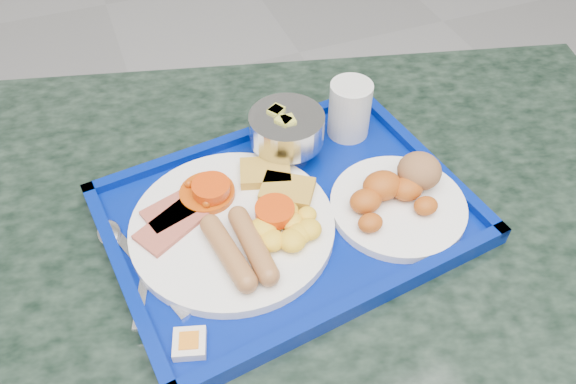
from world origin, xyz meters
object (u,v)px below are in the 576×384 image
Objects in this scene: table at (298,289)px; bread_plate at (399,196)px; juice_cup at (350,108)px; fruit_bowl at (286,129)px; tray at (288,216)px; main_plate at (239,223)px.

table is 0.25m from bread_plate.
bread_plate is 2.08× the size of juice_cup.
table is 11.78× the size of fruit_bowl.
tray is 0.07m from main_plate.
fruit_bowl reaches higher than bread_plate.
juice_cup is (0.00, 0.16, 0.03)m from bread_plate.
tray is at bearing 178.38° from table.
bread_plate is (0.12, -0.04, 0.21)m from table.
main_plate is at bearing -175.87° from tray.
main_plate is 3.02× the size of juice_cup.
bread_plate is 0.18m from fruit_bowl.
juice_cup reaches higher than bread_plate.
bread_plate is at bearing -9.49° from main_plate.
tray is 4.72× the size of fruit_bowl.
main_plate reaches higher than table.
juice_cup reaches higher than fruit_bowl.
bread_plate is (0.14, -0.04, 0.02)m from tray.
main_plate is at bearing -149.51° from juice_cup.
fruit_bowl is at bearing 70.01° from tray.
juice_cup is at bearing 39.87° from tray.
table is 6.94× the size of bread_plate.
main_plate is (-0.07, -0.00, 0.02)m from tray.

